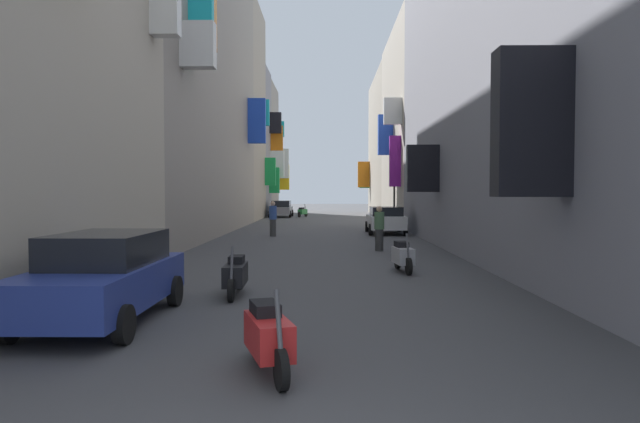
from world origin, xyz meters
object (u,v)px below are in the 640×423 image
at_px(parked_car_grey, 281,208).
at_px(scooter_black, 235,274).
at_px(parked_car_white, 386,219).
at_px(parked_car_blue, 104,276).
at_px(pedestrian_crossing, 273,219).
at_px(pedestrian_near_left, 379,229).
at_px(scooter_red, 268,335).
at_px(scooter_silver, 403,256).
at_px(scooter_green, 303,212).
at_px(traffic_light_near_corner, 394,182).

relative_size(parked_car_grey, scooter_black, 2.23).
height_order(parked_car_white, parked_car_blue, parked_car_blue).
bearing_deg(pedestrian_crossing, parked_car_white, 17.99).
height_order(parked_car_blue, parked_car_grey, parked_car_blue).
height_order(parked_car_grey, pedestrian_crossing, pedestrian_crossing).
bearing_deg(pedestrian_near_left, parked_car_blue, -116.60).
bearing_deg(pedestrian_crossing, parked_car_blue, -93.53).
height_order(parked_car_white, scooter_red, parked_car_white).
xyz_separation_m(scooter_silver, pedestrian_crossing, (-4.90, 12.53, 0.43)).
xyz_separation_m(scooter_black, scooter_silver, (4.16, 3.66, -0.00)).
xyz_separation_m(parked_car_grey, scooter_red, (3.37, -43.22, -0.30)).
bearing_deg(scooter_green, scooter_red, -88.07).
distance_m(parked_car_white, scooter_silver, 14.49).
xyz_separation_m(parked_car_blue, parked_car_grey, (-0.21, 40.53, -0.05)).
relative_size(scooter_silver, pedestrian_near_left, 1.03).
relative_size(parked_car_grey, traffic_light_near_corner, 1.06).
distance_m(scooter_green, scooter_silver, 34.54).
xyz_separation_m(parked_car_white, parked_car_blue, (-7.07, -20.61, 0.03)).
relative_size(parked_car_white, scooter_black, 2.05).
bearing_deg(parked_car_white, traffic_light_near_corner, 78.06).
xyz_separation_m(parked_car_blue, scooter_black, (1.89, 2.50, -0.34)).
bearing_deg(parked_car_grey, traffic_light_near_corner, -60.69).
bearing_deg(scooter_red, parked_car_blue, 139.60).
bearing_deg(scooter_silver, traffic_light_near_corner, 83.90).
distance_m(scooter_green, pedestrian_near_left, 28.93).
bearing_deg(scooter_silver, parked_car_grey, 100.33).
relative_size(parked_car_blue, scooter_silver, 2.42).
bearing_deg(pedestrian_crossing, pedestrian_near_left, -55.34).
distance_m(scooter_black, scooter_red, 5.34).
relative_size(parked_car_white, scooter_silver, 2.31).
xyz_separation_m(scooter_silver, scooter_red, (-2.90, -8.84, 0.00)).
bearing_deg(parked_car_white, scooter_silver, -94.03).
distance_m(parked_car_white, scooter_green, 20.53).
distance_m(parked_car_blue, traffic_light_near_corner, 27.00).
bearing_deg(pedestrian_near_left, scooter_red, -100.75).
distance_m(scooter_red, pedestrian_crossing, 21.47).
bearing_deg(pedestrian_crossing, parked_car_grey, 93.57).
xyz_separation_m(parked_car_blue, pedestrian_crossing, (1.15, 18.69, 0.09)).
distance_m(parked_car_white, parked_car_blue, 21.79).
xyz_separation_m(parked_car_blue, pedestrian_near_left, (5.91, 11.80, 0.05)).
relative_size(parked_car_grey, pedestrian_near_left, 2.58).
distance_m(scooter_silver, scooter_red, 9.31).
bearing_deg(scooter_silver, parked_car_blue, -134.53).
bearing_deg(scooter_green, scooter_black, -89.72).
relative_size(parked_car_white, parked_car_grey, 0.92).
bearing_deg(scooter_black, scooter_red, -76.28).
distance_m(parked_car_white, scooter_black, 18.84).
xyz_separation_m(pedestrian_crossing, pedestrian_near_left, (4.76, -6.88, -0.04)).
bearing_deg(traffic_light_near_corner, parked_car_white, -101.94).
height_order(scooter_green, pedestrian_near_left, pedestrian_near_left).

